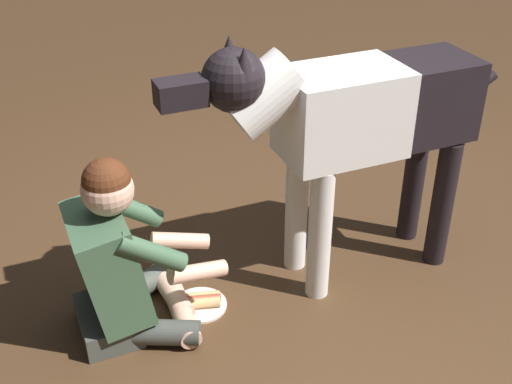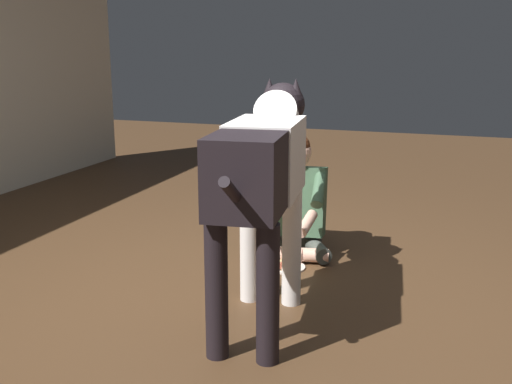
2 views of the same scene
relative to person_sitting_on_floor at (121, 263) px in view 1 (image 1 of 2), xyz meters
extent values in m
plane|color=#4A311D|center=(-0.91, 0.00, -0.34)|extent=(14.10, 14.10, 0.00)
cube|color=#464A44|center=(0.09, 0.01, -0.28)|extent=(0.28, 0.37, 0.12)
cylinder|color=#464A44|center=(-0.05, -0.16, -0.28)|extent=(0.40, 0.30, 0.11)
cylinder|color=beige|center=(-0.21, -0.11, -0.28)|extent=(0.16, 0.37, 0.09)
cylinder|color=#464A44|center=(-0.09, 0.15, -0.28)|extent=(0.41, 0.23, 0.11)
cylinder|color=beige|center=(-0.23, 0.06, -0.28)|extent=(0.11, 0.36, 0.09)
cube|color=#406145|center=(0.05, 0.01, 0.01)|extent=(0.33, 0.43, 0.51)
cylinder|color=#406145|center=(-0.07, -0.18, 0.15)|extent=(0.30, 0.11, 0.24)
cylinder|color=beige|center=(-0.28, -0.16, -0.04)|extent=(0.27, 0.08, 0.12)
cylinder|color=#406145|center=(-0.11, 0.16, 0.15)|extent=(0.30, 0.11, 0.24)
cylinder|color=beige|center=(-0.31, 0.09, -0.04)|extent=(0.28, 0.14, 0.12)
sphere|color=beige|center=(0.02, 0.00, 0.36)|extent=(0.21, 0.21, 0.21)
sphere|color=#522814|center=(0.02, 0.00, 0.40)|extent=(0.19, 0.19, 0.19)
cylinder|color=white|center=(-0.88, 0.02, -0.01)|extent=(0.11, 0.11, 0.66)
cylinder|color=white|center=(-0.86, -0.22, -0.01)|extent=(0.11, 0.11, 0.66)
cylinder|color=black|center=(-1.55, -0.06, -0.01)|extent=(0.11, 0.11, 0.66)
cylinder|color=black|center=(-1.52, -0.30, -0.01)|extent=(0.11, 0.11, 0.66)
cube|color=white|center=(-1.01, -0.12, 0.51)|extent=(0.56, 0.40, 0.39)
cube|color=black|center=(-1.41, -0.16, 0.51)|extent=(0.49, 0.38, 0.37)
cylinder|color=white|center=(-0.64, -0.07, 0.65)|extent=(0.41, 0.28, 0.37)
sphere|color=black|center=(-0.52, -0.06, 0.74)|extent=(0.26, 0.26, 0.26)
cube|color=black|center=(-0.30, -0.04, 0.72)|extent=(0.21, 0.14, 0.10)
cone|color=black|center=(-0.54, 0.02, 0.83)|extent=(0.10, 0.10, 0.12)
cone|color=black|center=(-0.52, -0.14, 0.83)|extent=(0.10, 0.10, 0.12)
cylinder|color=black|center=(-1.66, -0.19, 0.47)|extent=(0.34, 0.09, 0.22)
cylinder|color=silver|center=(-0.33, -0.04, -0.34)|extent=(0.25, 0.25, 0.01)
cylinder|color=#DCB575|center=(-0.33, -0.06, -0.31)|extent=(0.19, 0.08, 0.05)
cylinder|color=#DCB575|center=(-0.33, -0.02, -0.31)|extent=(0.19, 0.08, 0.05)
cylinder|color=#AD5038|center=(-0.33, -0.04, -0.30)|extent=(0.20, 0.07, 0.04)
camera|label=1|loc=(0.08, 2.29, 1.69)|focal=46.42mm
camera|label=2|loc=(-3.97, -1.09, 1.10)|focal=43.09mm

